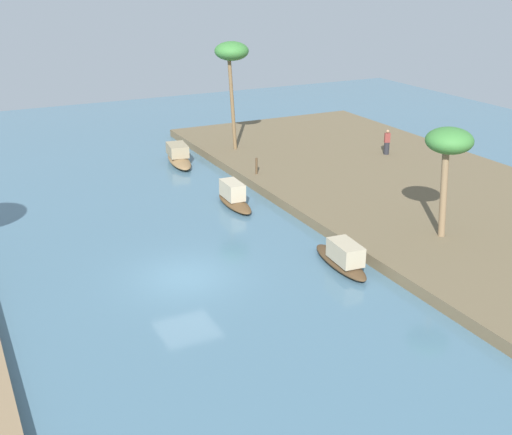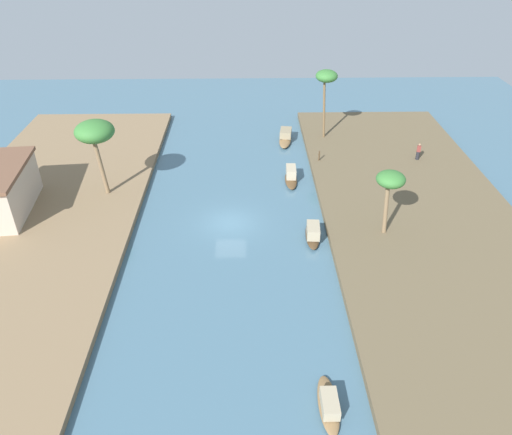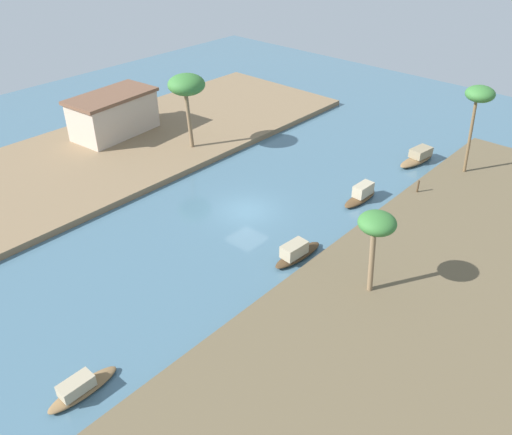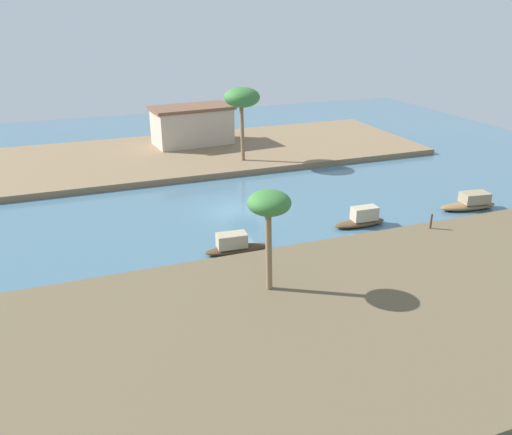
{
  "view_description": "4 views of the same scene",
  "coord_description": "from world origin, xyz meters",
  "px_view_note": "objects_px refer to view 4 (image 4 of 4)",
  "views": [
    {
      "loc": [
        -23.28,
        8.29,
        12.18
      ],
      "look_at": [
        2.65,
        -4.63,
        0.96
      ],
      "focal_mm": 45.85,
      "sensor_mm": 36.0,
      "label": 1
    },
    {
      "loc": [
        -32.87,
        -1.43,
        21.57
      ],
      "look_at": [
        0.04,
        -2.09,
        0.48
      ],
      "focal_mm": 34.53,
      "sensor_mm": 36.0,
      "label": 2
    },
    {
      "loc": [
        -23.88,
        -22.4,
        20.14
      ],
      "look_at": [
        -1.37,
        -2.18,
        0.98
      ],
      "focal_mm": 36.53,
      "sensor_mm": 36.0,
      "label": 3
    },
    {
      "loc": [
        -10.76,
        -32.58,
        13.56
      ],
      "look_at": [
        0.31,
        -3.2,
        0.68
      ],
      "focal_mm": 36.25,
      "sensor_mm": 36.0,
      "label": 4
    }
  ],
  "objects_px": {
    "palm_tree_right_tall": "(242,98)",
    "riverside_building": "(192,125)",
    "sampan_downstream_large": "(362,219)",
    "palm_tree_left_near": "(269,206)",
    "sampan_foreground": "(235,245)",
    "sampan_upstream_small": "(471,203)",
    "mooring_post": "(431,221)"
  },
  "relations": [
    {
      "from": "sampan_foreground",
      "to": "riverside_building",
      "type": "distance_m",
      "value": 24.9
    },
    {
      "from": "palm_tree_right_tall",
      "to": "riverside_building",
      "type": "bearing_deg",
      "value": 110.55
    },
    {
      "from": "sampan_upstream_small",
      "to": "riverside_building",
      "type": "height_order",
      "value": "riverside_building"
    },
    {
      "from": "palm_tree_right_tall",
      "to": "riverside_building",
      "type": "distance_m",
      "value": 8.71
    },
    {
      "from": "sampan_downstream_large",
      "to": "palm_tree_left_near",
      "type": "xyz_separation_m",
      "value": [
        -9.19,
        -6.2,
        4.35
      ]
    },
    {
      "from": "palm_tree_left_near",
      "to": "riverside_building",
      "type": "distance_m",
      "value": 30.16
    },
    {
      "from": "sampan_upstream_small",
      "to": "palm_tree_left_near",
      "type": "distance_m",
      "value": 19.58
    },
    {
      "from": "riverside_building",
      "to": "sampan_foreground",
      "type": "bearing_deg",
      "value": -103.96
    },
    {
      "from": "sampan_upstream_small",
      "to": "mooring_post",
      "type": "bearing_deg",
      "value": -145.7
    },
    {
      "from": "sampan_foreground",
      "to": "palm_tree_right_tall",
      "type": "bearing_deg",
      "value": 73.71
    },
    {
      "from": "sampan_upstream_small",
      "to": "palm_tree_right_tall",
      "type": "bearing_deg",
      "value": 133.47
    },
    {
      "from": "riverside_building",
      "to": "sampan_upstream_small",
      "type": "bearing_deg",
      "value": -64.25
    },
    {
      "from": "sampan_downstream_large",
      "to": "sampan_foreground",
      "type": "bearing_deg",
      "value": -172.44
    },
    {
      "from": "palm_tree_left_near",
      "to": "palm_tree_right_tall",
      "type": "height_order",
      "value": "palm_tree_right_tall"
    },
    {
      "from": "sampan_upstream_small",
      "to": "palm_tree_left_near",
      "type": "xyz_separation_m",
      "value": [
        -18.1,
        -6.08,
        4.36
      ]
    },
    {
      "from": "sampan_foreground",
      "to": "sampan_downstream_large",
      "type": "bearing_deg",
      "value": 10.04
    },
    {
      "from": "sampan_downstream_large",
      "to": "palm_tree_right_tall",
      "type": "relative_size",
      "value": 0.57
    },
    {
      "from": "sampan_upstream_small",
      "to": "sampan_foreground",
      "type": "relative_size",
      "value": 1.09
    },
    {
      "from": "sampan_downstream_large",
      "to": "sampan_upstream_small",
      "type": "xyz_separation_m",
      "value": [
        8.91,
        -0.12,
        -0.01
      ]
    },
    {
      "from": "palm_tree_left_near",
      "to": "riverside_building",
      "type": "height_order",
      "value": "palm_tree_left_near"
    },
    {
      "from": "sampan_upstream_small",
      "to": "mooring_post",
      "type": "relative_size",
      "value": 4.53
    },
    {
      "from": "palm_tree_left_near",
      "to": "sampan_upstream_small",
      "type": "bearing_deg",
      "value": 18.56
    },
    {
      "from": "mooring_post",
      "to": "palm_tree_left_near",
      "type": "bearing_deg",
      "value": -165.31
    },
    {
      "from": "sampan_upstream_small",
      "to": "palm_tree_right_tall",
      "type": "relative_size",
      "value": 0.68
    },
    {
      "from": "sampan_downstream_large",
      "to": "riverside_building",
      "type": "xyz_separation_m",
      "value": [
        -5.51,
        23.63,
        1.93
      ]
    },
    {
      "from": "sampan_downstream_large",
      "to": "mooring_post",
      "type": "xyz_separation_m",
      "value": [
        3.17,
        -2.96,
        0.5
      ]
    },
    {
      "from": "sampan_upstream_small",
      "to": "palm_tree_left_near",
      "type": "height_order",
      "value": "palm_tree_left_near"
    },
    {
      "from": "sampan_upstream_small",
      "to": "palm_tree_right_tall",
      "type": "distance_m",
      "value": 20.82
    },
    {
      "from": "sampan_downstream_large",
      "to": "palm_tree_left_near",
      "type": "height_order",
      "value": "palm_tree_left_near"
    },
    {
      "from": "sampan_foreground",
      "to": "palm_tree_right_tall",
      "type": "distance_m",
      "value": 19.13
    },
    {
      "from": "sampan_upstream_small",
      "to": "mooring_post",
      "type": "height_order",
      "value": "mooring_post"
    },
    {
      "from": "sampan_upstream_small",
      "to": "riverside_building",
      "type": "bearing_deg",
      "value": 129.26
    }
  ]
}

